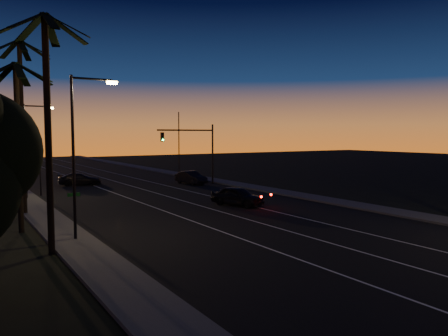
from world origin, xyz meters
TOP-DOWN VIEW (x-y plane):
  - road at (0.00, 30.00)m, footprint 20.00×170.00m
  - sidewalk_left at (-11.20, 30.00)m, footprint 2.40×170.00m
  - sidewalk_right at (11.20, 30.00)m, footprint 2.40×170.00m
  - lane_stripe_left at (-3.00, 30.00)m, footprint 0.12×160.00m
  - lane_stripe_mid at (0.50, 30.00)m, footprint 0.12×160.00m
  - lane_stripe_right at (4.00, 30.00)m, footprint 0.12×160.00m
  - palm_near at (-12.60, 18.00)m, footprint 4.25×4.16m
  - palm_mid at (-13.20, 24.00)m, footprint 4.25×4.16m
  - palm_far at (-12.20, 30.00)m, footprint 4.25×4.16m
  - streetlight_left_near at (-10.70, 20.00)m, footprint 2.55×0.26m
  - streetlight_left_far at (-10.69, 38.00)m, footprint 2.55×0.26m
  - street_sign at (-10.80, 21.00)m, footprint 0.70×0.06m
  - signal_mast at (7.14, 39.99)m, footprint 7.10×0.41m
  - signal_post at (-9.50, 39.98)m, footprint 0.28×0.37m
  - far_pole_left at (-11.00, 55.00)m, footprint 0.14×0.14m
  - far_pole_right at (11.00, 52.00)m, footprint 0.14×0.14m
  - lead_car at (3.21, 25.32)m, footprint 3.58×5.34m
  - right_car at (7.21, 41.12)m, footprint 2.29×4.72m
  - cross_car at (-4.19, 46.73)m, footprint 5.10×3.13m

SIDE VIEW (x-z plane):
  - road at x=0.00m, z-range 0.00..0.01m
  - lane_stripe_left at x=-3.00m, z-range 0.01..0.02m
  - lane_stripe_mid at x=0.50m, z-range 0.01..0.02m
  - lane_stripe_right at x=4.00m, z-range 0.01..0.02m
  - sidewalk_left at x=-11.20m, z-range 0.00..0.16m
  - sidewalk_right at x=11.20m, z-range 0.00..0.16m
  - cross_car at x=-4.19m, z-range 0.01..1.39m
  - right_car at x=7.21m, z-range 0.01..1.50m
  - lead_car at x=3.21m, z-range 0.01..1.56m
  - street_sign at x=-10.80m, z-range 0.36..2.96m
  - signal_post at x=-9.50m, z-range 0.79..4.99m
  - far_pole_left at x=-11.00m, z-range 0.00..9.00m
  - far_pole_right at x=11.00m, z-range 0.00..9.00m
  - signal_mast at x=7.14m, z-range 1.28..8.28m
  - streetlight_left_far at x=-10.69m, z-range 0.81..9.31m
  - streetlight_left_near at x=-10.70m, z-range 0.82..9.82m
  - palm_mid at x=-13.20m, z-range 1.24..11.27m
  - palm_near at x=-12.60m, z-range 1.31..12.84m
  - palm_far at x=-12.20m, z-range 1.35..13.88m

